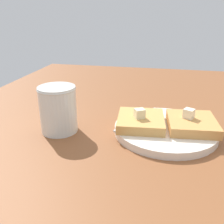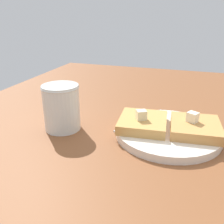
# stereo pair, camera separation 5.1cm
# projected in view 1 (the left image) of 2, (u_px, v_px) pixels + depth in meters

# --- Properties ---
(table_surface) EXTENTS (1.15, 1.15, 0.03)m
(table_surface) POSITION_uv_depth(u_px,v_px,m) (180.00, 130.00, 0.57)
(table_surface) COLOR brown
(table_surface) RESTS_ON ground
(plate) EXTENTS (0.21, 0.21, 0.02)m
(plate) POSITION_uv_depth(u_px,v_px,m) (165.00, 129.00, 0.52)
(plate) COLOR silver
(plate) RESTS_ON table_surface
(toast_slice_left) EXTENTS (0.10, 0.11, 0.02)m
(toast_slice_left) POSITION_uv_depth(u_px,v_px,m) (192.00, 123.00, 0.51)
(toast_slice_left) COLOR tan
(toast_slice_left) RESTS_ON plate
(toast_slice_middle) EXTENTS (0.10, 0.11, 0.02)m
(toast_slice_middle) POSITION_uv_depth(u_px,v_px,m) (141.00, 121.00, 0.52)
(toast_slice_middle) COLOR tan
(toast_slice_middle) RESTS_ON plate
(butter_pat_primary) EXTENTS (0.03, 0.02, 0.02)m
(butter_pat_primary) POSITION_uv_depth(u_px,v_px,m) (189.00, 114.00, 0.50)
(butter_pat_primary) COLOR #F5E8C7
(butter_pat_primary) RESTS_ON toast_slice_left
(butter_pat_secondary) EXTENTS (0.03, 0.02, 0.02)m
(butter_pat_secondary) POSITION_uv_depth(u_px,v_px,m) (140.00, 114.00, 0.50)
(butter_pat_secondary) COLOR beige
(butter_pat_secondary) RESTS_ON toast_slice_middle
(fork) EXTENTS (0.09, 0.15, 0.00)m
(fork) POSITION_uv_depth(u_px,v_px,m) (141.00, 118.00, 0.55)
(fork) COLOR silver
(fork) RESTS_ON plate
(syrup_jar) EXTENTS (0.08, 0.08, 0.10)m
(syrup_jar) POSITION_uv_depth(u_px,v_px,m) (58.00, 111.00, 0.52)
(syrup_jar) COLOR #42210B
(syrup_jar) RESTS_ON table_surface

